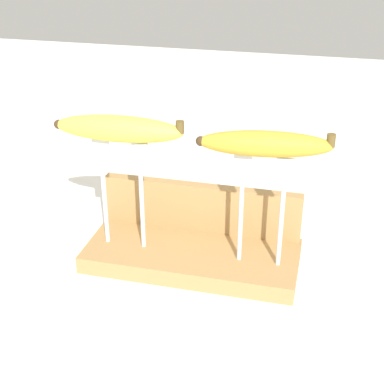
# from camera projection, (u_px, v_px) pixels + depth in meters

# --- Properties ---
(ground_plane) EXTENTS (3.00, 3.00, 0.00)m
(ground_plane) POSITION_uv_depth(u_px,v_px,m) (192.00, 263.00, 0.91)
(ground_plane) COLOR white
(wooden_board) EXTENTS (0.34, 0.14, 0.03)m
(wooden_board) POSITION_uv_depth(u_px,v_px,m) (192.00, 256.00, 0.91)
(wooden_board) COLOR #A87F4C
(wooden_board) RESTS_ON ground
(board_backstop) EXTENTS (0.33, 0.02, 0.08)m
(board_backstop) POSITION_uv_depth(u_px,v_px,m) (201.00, 207.00, 0.94)
(board_backstop) COLOR #A87F4C
(board_backstop) RESTS_ON wooden_board
(fork_stand_left) EXTENTS (0.09, 0.01, 0.18)m
(fork_stand_left) POSITION_uv_depth(u_px,v_px,m) (122.00, 184.00, 0.87)
(fork_stand_left) COLOR silver
(fork_stand_left) RESTS_ON wooden_board
(fork_stand_right) EXTENTS (0.09, 0.01, 0.17)m
(fork_stand_right) POSITION_uv_depth(u_px,v_px,m) (262.00, 201.00, 0.82)
(fork_stand_right) COLOR silver
(fork_stand_right) RESTS_ON wooden_board
(banana_raised_left) EXTENTS (0.20, 0.05, 0.04)m
(banana_raised_left) POSITION_uv_depth(u_px,v_px,m) (119.00, 129.00, 0.83)
(banana_raised_left) COLOR #DBD147
(banana_raised_left) RESTS_ON fork_stand_left
(banana_raised_right) EXTENTS (0.19, 0.06, 0.04)m
(banana_raised_right) POSITION_uv_depth(u_px,v_px,m) (265.00, 144.00, 0.78)
(banana_raised_right) COLOR gold
(banana_raised_right) RESTS_ON fork_stand_right
(fork_fallen_far) EXTENTS (0.13, 0.15, 0.01)m
(fork_fallen_far) POSITION_uv_depth(u_px,v_px,m) (371.00, 192.00, 1.14)
(fork_fallen_far) COLOR silver
(fork_fallen_far) RESTS_ON ground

